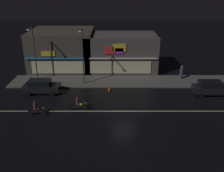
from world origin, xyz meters
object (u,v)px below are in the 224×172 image
streetlamp_west (34,50)px  traffic_cone (109,88)px  pedestrian_on_sidewalk (181,73)px  streetlamp_mid (82,52)px  parked_car_trailing (211,88)px  parked_car_near_kerb (41,86)px  motorcycle_lead (78,104)px  motorcycle_following (36,109)px

streetlamp_west → traffic_cone: 11.08m
pedestrian_on_sidewalk → traffic_cone: 10.50m
streetlamp_mid → parked_car_trailing: streetlamp_mid is taller
parked_car_near_kerb → streetlamp_mid: bearing=28.7°
streetlamp_west → parked_car_near_kerb: bearing=-67.8°
streetlamp_mid → pedestrian_on_sidewalk: (13.06, 1.92, -3.34)m
pedestrian_on_sidewalk → parked_car_near_kerb: pedestrian_on_sidewalk is taller
streetlamp_west → streetlamp_mid: streetlamp_mid is taller
motorcycle_lead → streetlamp_west: bearing=132.8°
parked_car_trailing → motorcycle_following: size_ratio=2.26×
motorcycle_following → traffic_cone: motorcycle_following is taller
parked_car_near_kerb → traffic_cone: (8.07, 0.75, -0.59)m
streetlamp_mid → parked_car_near_kerb: bearing=-151.3°
streetlamp_west → parked_car_near_kerb: streetlamp_west is taller
pedestrian_on_sidewalk → parked_car_near_kerb: size_ratio=0.43×
motorcycle_lead → traffic_cone: bearing=62.9°
pedestrian_on_sidewalk → traffic_cone: size_ratio=3.37×
pedestrian_on_sidewalk → parked_car_near_kerb: 18.40m
motorcycle_following → traffic_cone: bearing=-130.9°
motorcycle_lead → pedestrian_on_sidewalk: bearing=38.9°
motorcycle_following → parked_car_trailing: bearing=-157.0°
motorcycle_following → streetlamp_mid: bearing=-107.2°
streetlamp_mid → motorcycle_lead: streetlamp_mid is taller
traffic_cone → parked_car_near_kerb: bearing=-174.7°
motorcycle_following → traffic_cone: 9.43m
motorcycle_lead → motorcycle_following: bearing=-160.5°
parked_car_near_kerb → parked_car_trailing: size_ratio=1.00×
parked_car_trailing → motorcycle_lead: 15.58m
parked_car_near_kerb → parked_car_trailing: (20.06, -0.43, 0.00)m
parked_car_trailing → traffic_cone: size_ratio=7.82×
motorcycle_following → traffic_cone: size_ratio=3.45×
pedestrian_on_sidewalk → parked_car_trailing: size_ratio=0.43×
motorcycle_lead → streetlamp_mid: bearing=96.1°
streetlamp_mid → parked_car_trailing: bearing=-11.3°
motorcycle_following → pedestrian_on_sidewalk: bearing=-141.1°
traffic_cone → streetlamp_mid: bearing=150.5°
parked_car_trailing → pedestrian_on_sidewalk: bearing=114.1°
pedestrian_on_sidewalk → traffic_cone: bearing=-0.6°
parked_car_near_kerb → motorcycle_following: bearing=-80.4°
motorcycle_lead → parked_car_trailing: bearing=18.8°
streetlamp_mid → motorcycle_lead: 7.83m
streetlamp_west → pedestrian_on_sidewalk: streetlamp_west is taller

